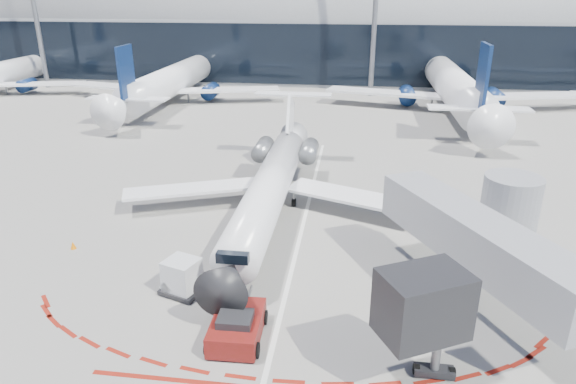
# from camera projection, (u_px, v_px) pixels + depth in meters

# --- Properties ---
(ground) EXTENTS (260.00, 260.00, 0.00)m
(ground) POSITION_uv_depth(u_px,v_px,m) (297.00, 250.00, 30.64)
(ground) COLOR slate
(ground) RESTS_ON ground
(apron_centerline) EXTENTS (0.25, 40.00, 0.01)m
(apron_centerline) POSITION_uv_depth(u_px,v_px,m) (300.00, 235.00, 32.48)
(apron_centerline) COLOR silver
(apron_centerline) RESTS_ON ground
(terminal_building) EXTENTS (150.00, 24.15, 24.00)m
(terminal_building) POSITION_uv_depth(u_px,v_px,m) (342.00, 26.00, 87.25)
(terminal_building) COLOR #96989B
(terminal_building) RESTS_ON ground
(jet_bridge) EXTENTS (10.03, 15.20, 4.90)m
(jet_bridge) POSITION_uv_depth(u_px,v_px,m) (485.00, 238.00, 25.53)
(jet_bridge) COLOR gray
(jet_bridge) RESTS_ON ground
(light_mast_west) EXTENTS (0.70, 0.70, 25.00)m
(light_mast_west) POSITION_uv_depth(u_px,v_px,m) (33.00, 2.00, 75.74)
(light_mast_west) COLOR slate
(light_mast_west) RESTS_ON ground
(light_mast_centre) EXTENTS (0.70, 0.70, 25.00)m
(light_mast_centre) POSITION_uv_depth(u_px,v_px,m) (376.00, 4.00, 69.54)
(light_mast_centre) COLOR slate
(light_mast_centre) RESTS_ON ground
(regional_jet) EXTENTS (21.20, 26.14, 6.55)m
(regional_jet) POSITION_uv_depth(u_px,v_px,m) (272.00, 183.00, 35.01)
(regional_jet) COLOR white
(regional_jet) RESTS_ON ground
(pushback_tug) EXTENTS (2.41, 5.47, 1.41)m
(pushback_tug) POSITION_uv_depth(u_px,v_px,m) (237.00, 326.00, 22.72)
(pushback_tug) COLOR #57120C
(pushback_tug) RESTS_ON ground
(uld_container) EXTENTS (2.44, 2.26, 1.88)m
(uld_container) POSITION_uv_depth(u_px,v_px,m) (182.00, 277.00, 26.02)
(uld_container) COLOR black
(uld_container) RESTS_ON ground
(safety_cone_left) EXTENTS (0.34, 0.34, 0.47)m
(safety_cone_left) POSITION_uv_depth(u_px,v_px,m) (73.00, 245.00, 30.70)
(safety_cone_left) COLOR orange
(safety_cone_left) RESTS_ON ground
(bg_airliner_1) EXTENTS (34.13, 36.14, 11.04)m
(bg_airliner_1) POSITION_uv_depth(u_px,v_px,m) (172.00, 59.00, 69.23)
(bg_airliner_1) COLOR white
(bg_airliner_1) RESTS_ON ground
(bg_airliner_2) EXTENTS (37.35, 39.55, 12.08)m
(bg_airliner_2) POSITION_uv_depth(u_px,v_px,m) (455.00, 60.00, 64.43)
(bg_airliner_2) COLOR white
(bg_airliner_2) RESTS_ON ground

